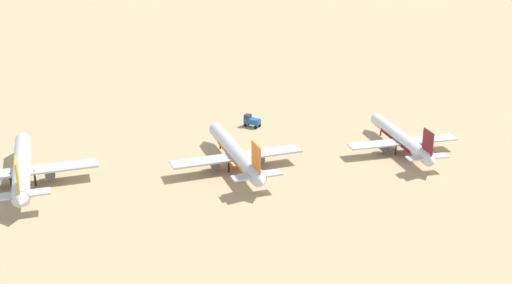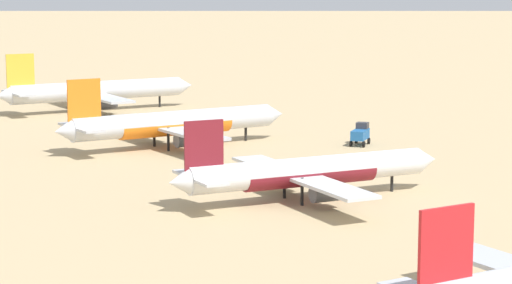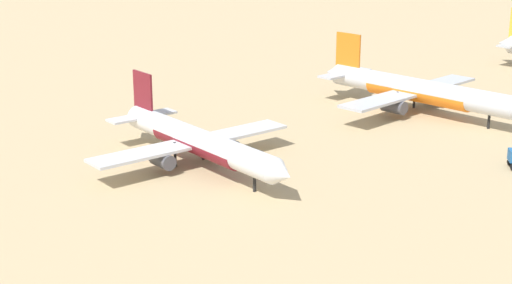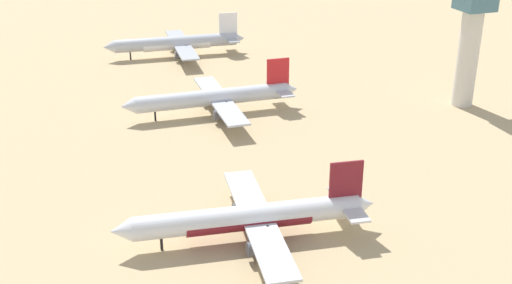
% 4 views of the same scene
% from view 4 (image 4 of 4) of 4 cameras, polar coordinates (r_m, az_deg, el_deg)
% --- Properties ---
extents(ground_plane, '(1800.00, 1800.00, 0.00)m').
position_cam_4_polar(ground_plane, '(99.47, -1.46, -8.59)').
color(ground_plane, tan).
extents(parked_jet_0, '(41.63, 33.83, 12.00)m').
position_cam_4_polar(parked_jet_0, '(192.24, -6.95, 8.68)').
color(parked_jet_0, '#B2B7C1').
rests_on(parked_jet_0, ground).
extents(parked_jet_1, '(40.90, 33.16, 11.81)m').
position_cam_4_polar(parked_jet_1, '(145.85, -3.63, 3.93)').
color(parked_jet_1, silver).
rests_on(parked_jet_1, ground).
extents(parked_jet_2, '(40.42, 32.95, 11.66)m').
position_cam_4_polar(parked_jet_2, '(97.38, -0.49, -6.68)').
color(parked_jet_2, silver).
rests_on(parked_jet_2, ground).
extents(control_tower, '(7.20, 7.20, 26.07)m').
position_cam_4_polar(control_tower, '(156.05, 18.35, 8.21)').
color(control_tower, beige).
rests_on(control_tower, ground).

